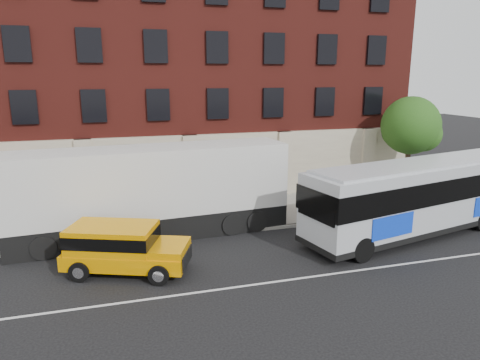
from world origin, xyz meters
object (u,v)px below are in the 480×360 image
object	(u,v)px
yellow_suv	(121,246)
shipping_container	(153,193)
sign_pole	(18,222)
city_bus	(423,194)
street_tree	(411,128)

from	to	relation	value
yellow_suv	shipping_container	distance (m)	4.23
sign_pole	shipping_container	world-z (taller)	shipping_container
sign_pole	city_bus	distance (m)	18.65
sign_pole	city_bus	world-z (taller)	city_bus
sign_pole	street_tree	size ratio (longest dim) A/B	0.40
city_bus	street_tree	bearing A→B (deg)	59.10
street_tree	shipping_container	bearing A→B (deg)	-170.62
street_tree	yellow_suv	size ratio (longest dim) A/B	1.21
city_bus	yellow_suv	distance (m)	14.31
yellow_suv	shipping_container	world-z (taller)	shipping_container
shipping_container	street_tree	bearing A→B (deg)	9.38
sign_pole	street_tree	world-z (taller)	street_tree
yellow_suv	shipping_container	size ratio (longest dim) A/B	0.39
sign_pole	city_bus	xyz separation A→B (m)	(18.45, -2.67, 0.53)
street_tree	shipping_container	xyz separation A→B (m)	(-16.25, -2.68, -2.27)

